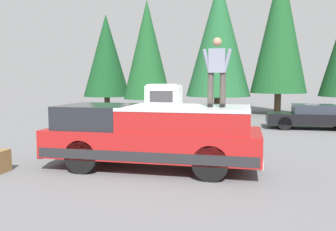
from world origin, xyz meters
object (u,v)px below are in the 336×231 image
(person_on_truck_bed, at_px, (217,70))
(parked_car_black, at_px, (312,117))
(compressor_unit, at_px, (164,95))
(pickup_truck, at_px, (153,135))

(person_on_truck_bed, relative_size, parked_car_black, 0.41)
(compressor_unit, distance_m, person_on_truck_bed, 1.46)
(pickup_truck, bearing_deg, compressor_unit, -107.42)
(compressor_unit, relative_size, person_on_truck_bed, 0.50)
(compressor_unit, bearing_deg, pickup_truck, 72.58)
(pickup_truck, relative_size, person_on_truck_bed, 3.28)
(pickup_truck, relative_size, parked_car_black, 1.35)
(pickup_truck, distance_m, compressor_unit, 1.11)
(person_on_truck_bed, height_order, parked_car_black, person_on_truck_bed)
(compressor_unit, height_order, parked_car_black, compressor_unit)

